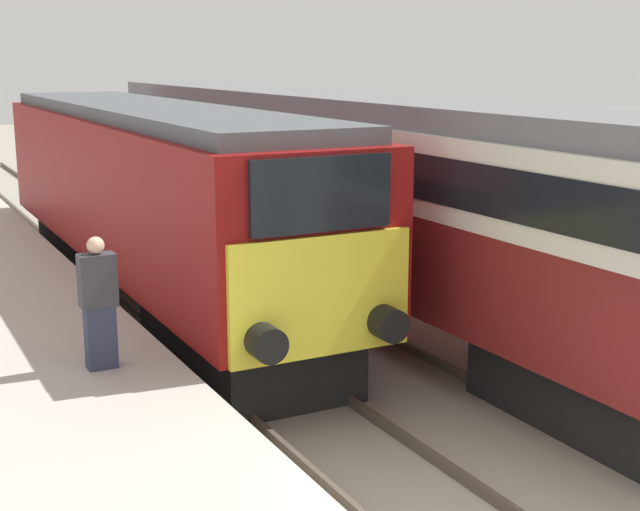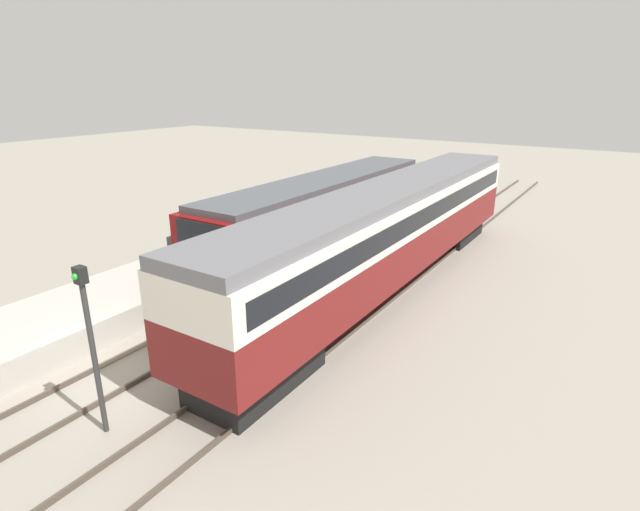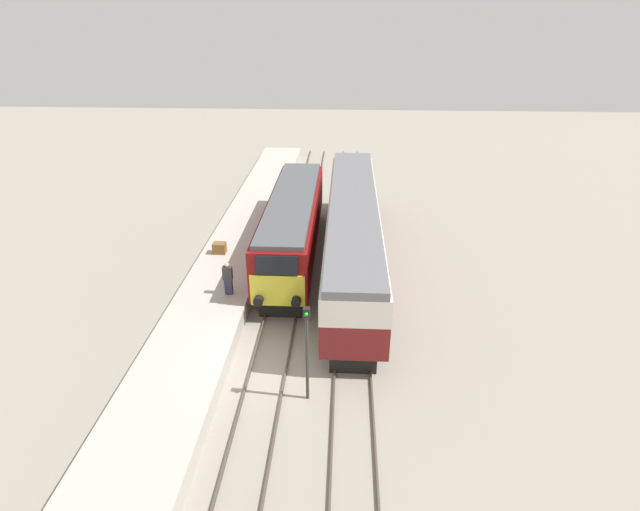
# 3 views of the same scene
# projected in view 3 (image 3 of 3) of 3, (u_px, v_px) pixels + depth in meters

# --- Properties ---
(ground_plane) EXTENTS (120.00, 120.00, 0.00)m
(ground_plane) POSITION_uv_depth(u_px,v_px,m) (268.00, 371.00, 20.11)
(ground_plane) COLOR gray
(platform_left) EXTENTS (3.50, 50.00, 0.91)m
(platform_left) POSITION_uv_depth(u_px,v_px,m) (229.00, 268.00, 27.24)
(platform_left) COLOR #B7B2A8
(platform_left) RESTS_ON ground_plane
(rails_near_track) EXTENTS (1.51, 60.00, 0.14)m
(rails_near_track) POSITION_uv_depth(u_px,v_px,m) (283.00, 304.00, 24.56)
(rails_near_track) COLOR #4C4238
(rails_near_track) RESTS_ON ground_plane
(rails_far_track) EXTENTS (1.50, 60.00, 0.14)m
(rails_far_track) POSITION_uv_depth(u_px,v_px,m) (352.00, 306.00, 24.41)
(rails_far_track) COLOR #4C4238
(rails_far_track) RESTS_ON ground_plane
(locomotive) EXTENTS (2.70, 14.33, 3.80)m
(locomotive) POSITION_uv_depth(u_px,v_px,m) (293.00, 224.00, 28.44)
(locomotive) COLOR black
(locomotive) RESTS_ON ground_plane
(passenger_carriage) EXTENTS (2.75, 19.76, 3.97)m
(passenger_carriage) POSITION_uv_depth(u_px,v_px,m) (353.00, 226.00, 27.39)
(passenger_carriage) COLOR black
(passenger_carriage) RESTS_ON ground_plane
(person_on_platform) EXTENTS (0.44, 0.26, 1.65)m
(person_on_platform) POSITION_uv_depth(u_px,v_px,m) (228.00, 278.00, 23.48)
(person_on_platform) COLOR #2D334C
(person_on_platform) RESTS_ON platform_left
(signal_post) EXTENTS (0.24, 0.28, 3.96)m
(signal_post) POSITION_uv_depth(u_px,v_px,m) (307.00, 347.00, 17.65)
(signal_post) COLOR #333333
(signal_post) RESTS_ON ground_plane
(luggage_crate) EXTENTS (0.70, 0.56, 0.60)m
(luggage_crate) POSITION_uv_depth(u_px,v_px,m) (219.00, 248.00, 27.73)
(luggage_crate) COLOR brown
(luggage_crate) RESTS_ON platform_left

